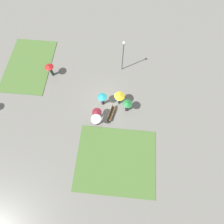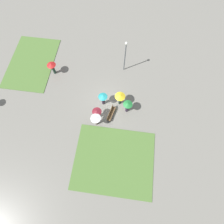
{
  "view_description": "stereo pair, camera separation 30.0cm",
  "coord_description": "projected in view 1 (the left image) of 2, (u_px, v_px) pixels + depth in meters",
  "views": [
    {
      "loc": [
        -8.92,
        -1.69,
        19.37
      ],
      "look_at": [
        -1.36,
        -0.98,
        0.93
      ],
      "focal_mm": 28.0,
      "sensor_mm": 36.0,
      "label": 1
    },
    {
      "loc": [
        -8.89,
        -1.99,
        19.37
      ],
      "look_at": [
        -1.36,
        -0.98,
        0.93
      ],
      "focal_mm": 28.0,
      "sensor_mm": 36.0,
      "label": 2
    }
  ],
  "objects": [
    {
      "name": "ground_plane",
      "position": [
        105.0,
        104.0,
        21.35
      ],
      "size": [
        90.0,
        90.0,
        0.0
      ],
      "primitive_type": "plane",
      "color": "slate"
    },
    {
      "name": "lawn_patch_near",
      "position": [
        116.0,
        160.0,
        18.78
      ],
      "size": [
        7.06,
        8.49,
        0.06
      ],
      "color": "#4C7033",
      "rests_on": "ground_plane"
    },
    {
      "name": "lawn_patch_far",
      "position": [
        29.0,
        65.0,
        23.52
      ],
      "size": [
        8.79,
        5.86,
        0.06
      ],
      "color": "#4C7033",
      "rests_on": "ground_plane"
    },
    {
      "name": "park_bench",
      "position": [
        111.0,
        113.0,
        20.37
      ],
      "size": [
        1.93,
        0.84,
        0.9
      ],
      "rotation": [
        0.0,
        0.0,
        -0.23
      ],
      "color": "brown",
      "rests_on": "ground_plane"
    },
    {
      "name": "lamp_post",
      "position": [
        123.0,
        53.0,
        20.48
      ],
      "size": [
        0.32,
        0.32,
        4.84
      ],
      "color": "#474C51",
      "rests_on": "ground_plane"
    },
    {
      "name": "crowd_person_maroon",
      "position": [
        97.0,
        113.0,
        19.54
      ],
      "size": [
        1.06,
        1.06,
        1.79
      ],
      "rotation": [
        0.0,
        0.0,
        1.42
      ],
      "color": "slate",
      "rests_on": "ground_plane"
    },
    {
      "name": "crowd_person_green",
      "position": [
        127.0,
        105.0,
        19.8
      ],
      "size": [
        1.07,
        1.07,
        1.97
      ],
      "rotation": [
        0.0,
        0.0,
        2.27
      ],
      "color": "#2D2333",
      "rests_on": "ground_plane"
    },
    {
      "name": "crowd_person_teal",
      "position": [
        102.0,
        98.0,
        20.08
      ],
      "size": [
        1.06,
        1.06,
        1.96
      ],
      "rotation": [
        0.0,
        0.0,
        1.48
      ],
      "color": "#2D2333",
      "rests_on": "ground_plane"
    },
    {
      "name": "crowd_person_white",
      "position": [
        96.0,
        120.0,
        19.11
      ],
      "size": [
        1.14,
        1.14,
        1.88
      ],
      "rotation": [
        0.0,
        0.0,
        1.08
      ],
      "color": "#47382D",
      "rests_on": "ground_plane"
    },
    {
      "name": "crowd_person_yellow",
      "position": [
        120.0,
        97.0,
        19.92
      ],
      "size": [
        1.19,
        1.19,
        2.03
      ],
      "rotation": [
        0.0,
        0.0,
        5.03
      ],
      "color": "#1E3328",
      "rests_on": "ground_plane"
    },
    {
      "name": "lone_walker_far_path",
      "position": [
        50.0,
        68.0,
        21.67
      ],
      "size": [
        1.1,
        1.1,
        1.89
      ],
      "rotation": [
        0.0,
        0.0,
        5.95
      ],
      "color": "#1E3328",
      "rests_on": "ground_plane"
    }
  ]
}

